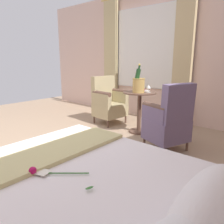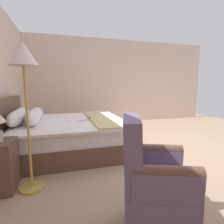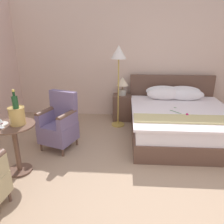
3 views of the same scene
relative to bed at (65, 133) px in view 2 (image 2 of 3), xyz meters
The scene contains 5 objects.
ground_plane 2.09m from the bed, 107.41° to the right, with size 7.59×7.59×0.00m, color tan.
wall_far_side 3.29m from the bed, 39.00° to the right, with size 0.12×6.21×2.72m.
bed is the anchor object (origin of this frame).
floor_lamp_brass 1.65m from the bed, 160.91° to the left, with size 0.31×0.31×1.68m.
armchair_by_window 2.25m from the bed, 163.98° to the right, with size 0.66×0.66×0.98m.
Camera 2 is at (-2.69, 2.00, 1.20)m, focal length 28.00 mm.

